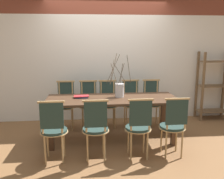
% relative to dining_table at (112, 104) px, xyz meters
% --- Properties ---
extents(ground_plane, '(16.00, 16.00, 0.00)m').
position_rel_dining_table_xyz_m(ground_plane, '(0.00, 0.00, -0.64)').
color(ground_plane, brown).
extents(wall_rear, '(12.00, 0.06, 3.20)m').
position_rel_dining_table_xyz_m(wall_rear, '(0.00, 1.23, 0.96)').
color(wall_rear, silver).
rests_on(wall_rear, ground_plane).
extents(dining_table, '(2.22, 0.82, 0.75)m').
position_rel_dining_table_xyz_m(dining_table, '(0.00, 0.00, 0.00)').
color(dining_table, '#422B1C').
rests_on(dining_table, ground_plane).
extents(chair_near_leftend, '(0.39, 0.39, 0.93)m').
position_rel_dining_table_xyz_m(chair_near_leftend, '(-0.90, -0.71, -0.13)').
color(chair_near_leftend, '#233833').
rests_on(chair_near_leftend, ground_plane).
extents(chair_near_left, '(0.39, 0.39, 0.93)m').
position_rel_dining_table_xyz_m(chair_near_left, '(-0.30, -0.71, -0.13)').
color(chair_near_left, '#233833').
rests_on(chair_near_left, ground_plane).
extents(chair_near_center, '(0.39, 0.39, 0.93)m').
position_rel_dining_table_xyz_m(chair_near_center, '(0.32, -0.71, -0.13)').
color(chair_near_center, '#233833').
rests_on(chair_near_center, ground_plane).
extents(chair_near_right, '(0.39, 0.39, 0.93)m').
position_rel_dining_table_xyz_m(chair_near_right, '(0.84, -0.71, -0.13)').
color(chair_near_right, '#233833').
rests_on(chair_near_right, ground_plane).
extents(chair_far_leftend, '(0.39, 0.39, 0.93)m').
position_rel_dining_table_xyz_m(chair_far_leftend, '(-0.84, 0.71, -0.13)').
color(chair_far_leftend, '#233833').
rests_on(chair_far_leftend, ground_plane).
extents(chair_far_left, '(0.39, 0.39, 0.93)m').
position_rel_dining_table_xyz_m(chair_far_left, '(-0.40, 0.71, -0.13)').
color(chair_far_left, '#233833').
rests_on(chair_far_left, ground_plane).
extents(chair_far_center, '(0.39, 0.39, 0.93)m').
position_rel_dining_table_xyz_m(chair_far_center, '(-0.01, 0.71, -0.13)').
color(chair_far_center, '#233833').
rests_on(chair_far_center, ground_plane).
extents(chair_far_right, '(0.39, 0.39, 0.93)m').
position_rel_dining_table_xyz_m(chair_far_right, '(0.46, 0.71, -0.13)').
color(chair_far_right, '#233833').
rests_on(chair_far_right, ground_plane).
extents(chair_far_rightend, '(0.39, 0.39, 0.93)m').
position_rel_dining_table_xyz_m(chair_far_rightend, '(0.89, 0.71, -0.13)').
color(chair_far_rightend, '#233833').
rests_on(chair_far_rightend, ground_plane).
extents(vase_centerpiece, '(0.44, 0.44, 0.74)m').
position_rel_dining_table_xyz_m(vase_centerpiece, '(0.14, 0.08, 0.24)').
color(vase_centerpiece, silver).
rests_on(vase_centerpiece, dining_table).
extents(book_stack, '(0.26, 0.18, 0.04)m').
position_rel_dining_table_xyz_m(book_stack, '(-0.52, 0.09, 0.13)').
color(book_stack, '#234C8C').
rests_on(book_stack, dining_table).
extents(shelving_rack, '(0.68, 0.35, 1.48)m').
position_rel_dining_table_xyz_m(shelving_rack, '(2.32, 0.99, 0.09)').
color(shelving_rack, brown).
rests_on(shelving_rack, ground_plane).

